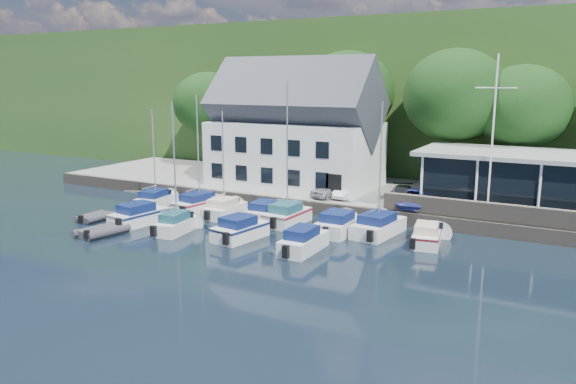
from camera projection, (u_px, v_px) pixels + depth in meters
name	position (u px, v px, depth m)	size (l,w,h in m)	color
ground	(269.00, 259.00, 32.29)	(180.00, 180.00, 0.00)	black
quay	(374.00, 196.00, 47.27)	(60.00, 13.00, 1.00)	gray
quay_face	(344.00, 212.00, 41.67)	(60.00, 0.30, 1.00)	#62594E
hillside	(478.00, 93.00, 84.10)	(160.00, 75.00, 16.00)	#2E521E
field_patch	(545.00, 39.00, 85.62)	(50.00, 30.00, 0.30)	#5A6331
harbor_building	(295.00, 136.00, 48.71)	(14.40, 8.20, 8.70)	white
club_pavilion	(513.00, 180.00, 40.33)	(13.20, 7.20, 4.10)	black
seawall	(518.00, 215.00, 36.19)	(18.00, 0.50, 1.20)	#62594E
gangway	(155.00, 201.00, 47.76)	(1.20, 6.00, 1.40)	silver
car_silver	(330.00, 188.00, 44.48)	(1.55, 3.86, 1.31)	silver
car_white	(348.00, 191.00, 44.07)	(1.22, 3.48, 1.15)	silver
car_dgrey	(403.00, 196.00, 41.74)	(1.82, 4.48, 1.30)	#2A2B2F
car_blue	(415.00, 198.00, 40.97)	(1.57, 3.97, 1.36)	#303B92
flagpole	(492.00, 138.00, 36.72)	(2.59, 0.20, 10.79)	white
tree_0	(208.00, 120.00, 58.60)	(7.25, 7.25, 9.90)	black
tree_1	(276.00, 121.00, 54.90)	(7.42, 7.42, 10.15)	black
tree_2	(347.00, 115.00, 52.02)	(8.59, 8.59, 11.74)	black
tree_3	(454.00, 119.00, 46.91)	(8.57, 8.57, 11.71)	black
tree_4	(521.00, 129.00, 45.25)	(7.58, 7.58, 10.36)	black
boat_r1_0	(154.00, 155.00, 44.94)	(1.89, 5.57, 8.33)	silver
boat_r1_1	(198.00, 154.00, 43.28)	(1.97, 6.69, 9.01)	silver
boat_r1_2	(223.00, 159.00, 41.47)	(2.02, 5.45, 8.71)	silver
boat_r1_3	(265.00, 210.00, 41.31)	(1.93, 5.41, 1.42)	silver
boat_r1_4	(287.00, 158.00, 39.19)	(2.14, 5.70, 9.60)	silver
boat_r1_5	(338.00, 222.00, 37.57)	(2.20, 5.67, 1.55)	silver
boat_r1_6	(380.00, 166.00, 36.48)	(2.26, 6.49, 9.27)	silver
boat_r1_7	(427.00, 234.00, 35.19)	(1.75, 5.37, 1.35)	silver
boat_r2_0	(139.00, 213.00, 39.94)	(2.02, 6.14, 1.57)	silver
boat_r2_1	(175.00, 169.00, 37.16)	(1.64, 5.33, 8.68)	silver
boat_r2_2	(240.00, 227.00, 36.28)	(2.14, 5.41, 1.55)	silver
boat_r2_3	(304.00, 239.00, 33.69)	(1.80, 5.76, 1.53)	silver
dinghy_0	(95.00, 216.00, 41.14)	(1.66, 2.77, 0.65)	#37363B
dinghy_1	(101.00, 230.00, 37.13)	(1.95, 3.25, 0.76)	#37363B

